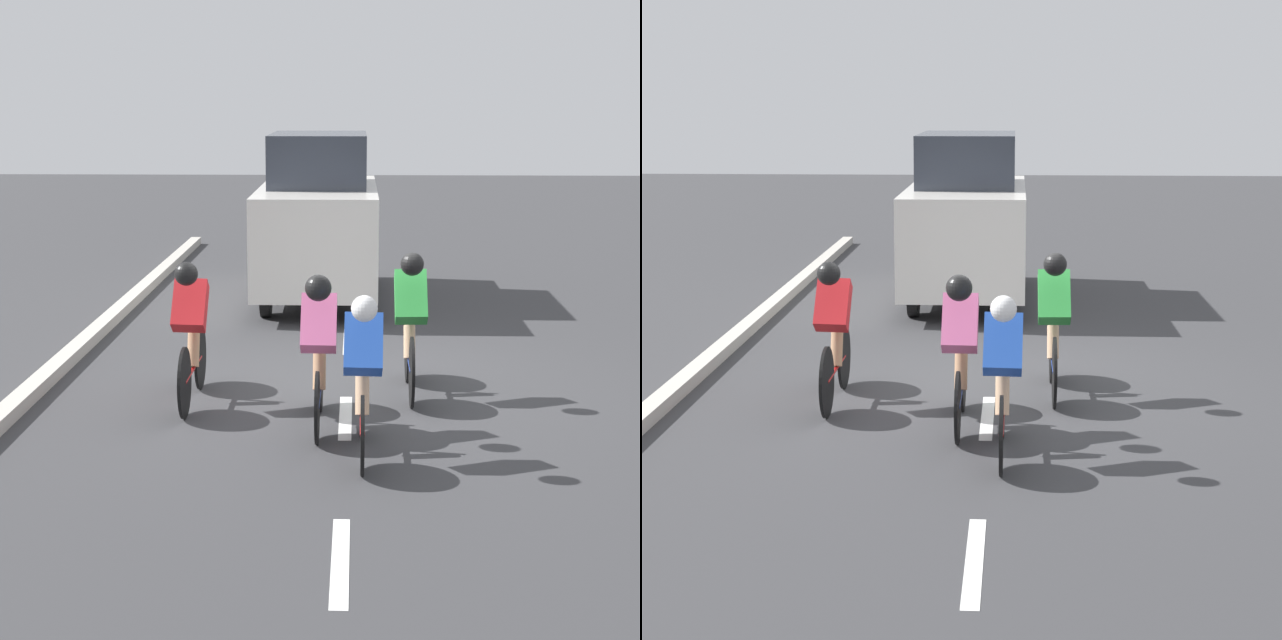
{
  "view_description": "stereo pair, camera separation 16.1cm",
  "coord_description": "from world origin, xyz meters",
  "views": [
    {
      "loc": [
        -0.09,
        10.86,
        3.02
      ],
      "look_at": [
        0.24,
        1.09,
        0.95
      ],
      "focal_mm": 60.0,
      "sensor_mm": 36.0,
      "label": 1
    },
    {
      "loc": [
        -0.25,
        10.85,
        3.02
      ],
      "look_at": [
        0.24,
        1.09,
        0.95
      ],
      "focal_mm": 60.0,
      "sensor_mm": 36.0,
      "label": 2
    }
  ],
  "objects": [
    {
      "name": "cyclist_blue",
      "position": [
        -0.15,
        2.22,
        0.76
      ],
      "size": [
        0.33,
        1.62,
        1.45
      ],
      "color": "black",
      "rests_on": "ground"
    },
    {
      "name": "ground_plane",
      "position": [
        0.0,
        0.0,
        0.0
      ],
      "size": [
        60.0,
        60.0,
        0.0
      ],
      "primitive_type": "plane",
      "color": "#38383A"
    },
    {
      "name": "lane_stripe_mid",
      "position": [
        0.0,
        1.09,
        0.0
      ],
      "size": [
        0.12,
        1.4,
        0.01
      ],
      "primitive_type": "cube",
      "color": "white",
      "rests_on": "ground"
    },
    {
      "name": "support_car",
      "position": [
        0.47,
        -4.92,
        1.2
      ],
      "size": [
        1.7,
        4.15,
        2.46
      ],
      "color": "black",
      "rests_on": "ground"
    },
    {
      "name": "cyclist_pink",
      "position": [
        0.24,
        1.44,
        0.79
      ],
      "size": [
        0.32,
        1.64,
        1.48
      ],
      "color": "black",
      "rests_on": "ground"
    },
    {
      "name": "cyclist_green",
      "position": [
        -0.64,
        0.31,
        0.79
      ],
      "size": [
        0.33,
        1.66,
        1.51
      ],
      "color": "black",
      "rests_on": "ground"
    },
    {
      "name": "lane_stripe_far",
      "position": [
        0.0,
        -2.11,
        0.0
      ],
      "size": [
        0.12,
        1.4,
        0.01
      ],
      "primitive_type": "cube",
      "color": "white",
      "rests_on": "ground"
    },
    {
      "name": "curb",
      "position": [
        3.2,
        1.09,
        0.07
      ],
      "size": [
        0.2,
        23.93,
        0.14
      ],
      "primitive_type": "cube",
      "color": "#B7B2A8",
      "rests_on": "ground"
    },
    {
      "name": "cyclist_red",
      "position": [
        1.52,
        0.7,
        0.77
      ],
      "size": [
        0.33,
        1.73,
        1.47
      ],
      "color": "black",
      "rests_on": "ground"
    },
    {
      "name": "lane_stripe_near",
      "position": [
        0.0,
        4.29,
        0.0
      ],
      "size": [
        0.12,
        1.4,
        0.01
      ],
      "primitive_type": "cube",
      "color": "white",
      "rests_on": "ground"
    }
  ]
}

